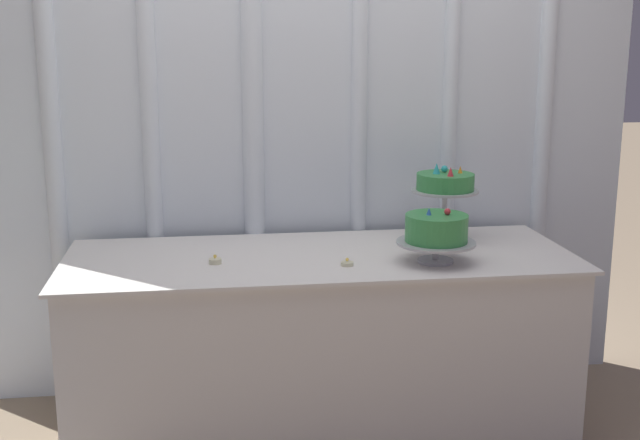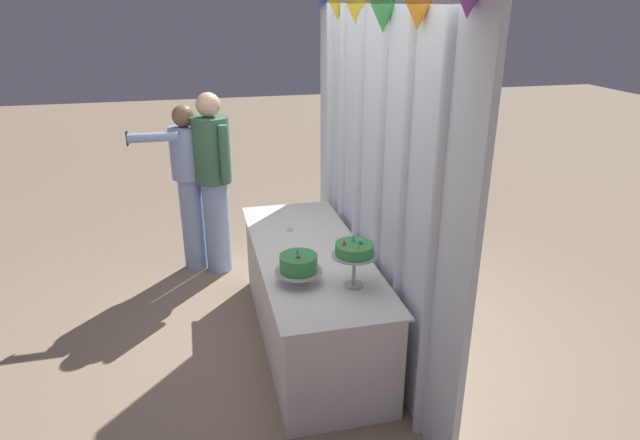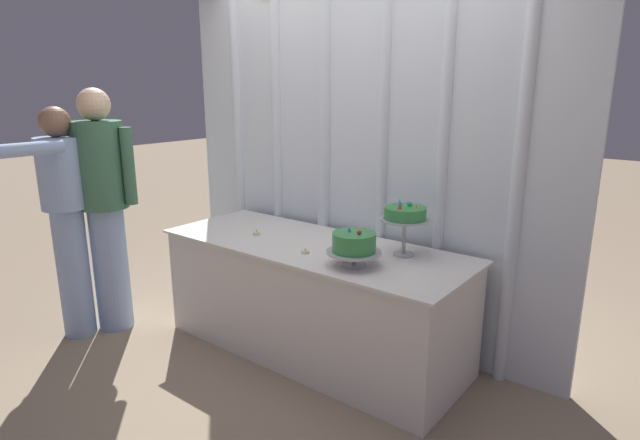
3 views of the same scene
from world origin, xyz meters
name	(u,v)px [view 2 (image 2 of 3)]	position (x,y,z in m)	size (l,w,h in m)	color
ground_plane	(299,340)	(0.00, 0.00, 0.00)	(24.00, 24.00, 0.00)	gray
draped_curtain	(371,149)	(-0.02, 0.56, 1.52)	(3.09, 0.19, 2.89)	silver
cake_table	(310,296)	(0.00, 0.10, 0.38)	(2.11, 0.80, 0.77)	white
cake_display_nearleft	(298,265)	(0.44, -0.08, 0.90)	(0.32, 0.32, 0.23)	#B2B2B7
cake_display_nearright	(354,251)	(0.58, 0.27, 1.02)	(0.30, 0.30, 0.35)	#B2B2B7
tealight_far_left	(290,229)	(-0.44, 0.03, 0.78)	(0.05, 0.05, 0.04)	beige
tealight_near_left	(289,258)	(0.08, -0.08, 0.78)	(0.05, 0.05, 0.03)	beige
guest_man_pink_jacket	(214,177)	(-1.41, -0.52, 0.97)	(0.47, 0.47, 1.76)	#93ADD6
guest_girl_blue_dress	(188,181)	(-1.51, -0.76, 0.92)	(0.45, 0.69, 1.64)	#93ADD6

